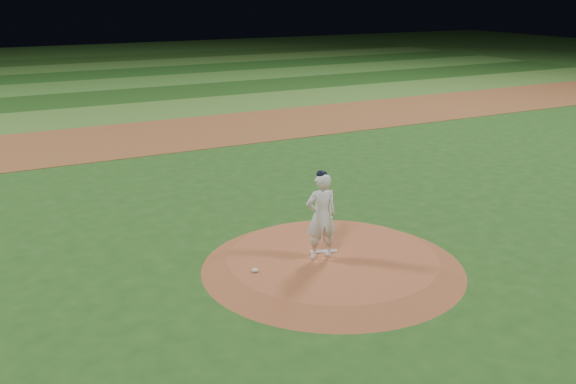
{
  "coord_description": "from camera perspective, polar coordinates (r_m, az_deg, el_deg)",
  "views": [
    {
      "loc": [
        -6.61,
        -10.49,
        5.6
      ],
      "look_at": [
        0.0,
        2.0,
        1.1
      ],
      "focal_mm": 40.0,
      "sensor_mm": 36.0,
      "label": 1
    }
  ],
  "objects": [
    {
      "name": "pitching_rubber",
      "position": [
        13.7,
        3.18,
        -5.3
      ],
      "size": [
        0.59,
        0.33,
        0.03
      ],
      "primitive_type": "cube",
      "rotation": [
        0.0,
        0.0,
        -0.34
      ],
      "color": "beige",
      "rests_on": "pitchers_mound"
    },
    {
      "name": "rosin_bag",
      "position": [
        12.77,
        -2.96,
        -6.96
      ],
      "size": [
        0.13,
        0.13,
        0.07
      ],
      "primitive_type": "ellipsoid",
      "color": "silver",
      "rests_on": "pitchers_mound"
    },
    {
      "name": "pitcher_on_mound",
      "position": [
        13.1,
        2.96,
        -2.11
      ],
      "size": [
        0.72,
        0.52,
        1.88
      ],
      "color": "white",
      "rests_on": "pitchers_mound"
    },
    {
      "name": "ground",
      "position": [
        13.61,
        3.97,
        -6.68
      ],
      "size": [
        120.0,
        120.0,
        0.0
      ],
      "primitive_type": "plane",
      "color": "#23511A",
      "rests_on": "ground"
    },
    {
      "name": "outfield_stripe_2",
      "position": [
        40.92,
        -18.56,
        8.89
      ],
      "size": [
        70.0,
        5.0,
        0.02
      ],
      "primitive_type": "cube",
      "color": "#386F28",
      "rests_on": "ground"
    },
    {
      "name": "outfield_stripe_3",
      "position": [
        45.82,
        -19.67,
        9.63
      ],
      "size": [
        70.0,
        5.0,
        0.02
      ],
      "primitive_type": "cube",
      "color": "#1C4A17",
      "rests_on": "ground"
    },
    {
      "name": "outfield_stripe_4",
      "position": [
        50.74,
        -20.57,
        10.22
      ],
      "size": [
        70.0,
        5.0,
        0.02
      ],
      "primitive_type": "cube",
      "color": "#386A26",
      "rests_on": "ground"
    },
    {
      "name": "outfield_stripe_0",
      "position": [
        31.22,
        -15.31,
        6.71
      ],
      "size": [
        70.0,
        5.0,
        0.02
      ],
      "primitive_type": "cube",
      "color": "#42742A",
      "rests_on": "ground"
    },
    {
      "name": "outfield_stripe_5",
      "position": [
        55.67,
        -21.31,
        10.71
      ],
      "size": [
        70.0,
        5.0,
        0.02
      ],
      "primitive_type": "cube",
      "color": "#1D4315",
      "rests_on": "ground"
    },
    {
      "name": "pitchers_mound",
      "position": [
        13.56,
        3.98,
        -6.2
      ],
      "size": [
        5.5,
        5.5,
        0.25
      ],
      "primitive_type": "cone",
      "color": "#A25632",
      "rests_on": "ground"
    },
    {
      "name": "outfield_stripe_1",
      "position": [
        36.05,
        -17.15,
        7.95
      ],
      "size": [
        70.0,
        5.0,
        0.02
      ],
      "primitive_type": "cube",
      "color": "#1C4616",
      "rests_on": "ground"
    },
    {
      "name": "infield_dirt_band",
      "position": [
        25.98,
        -12.53,
        4.8
      ],
      "size": [
        70.0,
        6.0,
        0.02
      ],
      "primitive_type": "cube",
      "color": "brown",
      "rests_on": "ground"
    }
  ]
}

